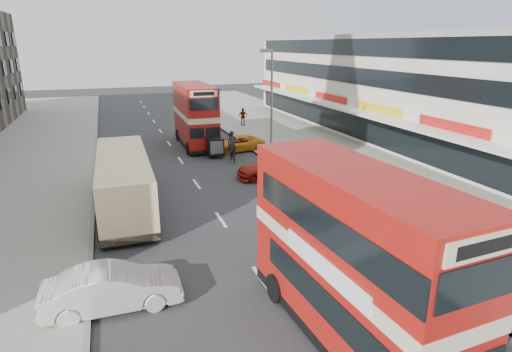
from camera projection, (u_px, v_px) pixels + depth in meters
name	position (u px, v px, depth m)	size (l,w,h in m)	color
ground	(282.00, 310.00, 14.08)	(160.00, 160.00, 0.00)	#28282B
road_surface	(181.00, 160.00, 32.08)	(12.00, 90.00, 0.01)	#28282B
pavement_right	(322.00, 147.00, 35.85)	(12.00, 90.00, 0.15)	gray
pavement_left	(1.00, 175.00, 28.27)	(12.00, 90.00, 0.15)	gray
kerb_left	(95.00, 167.00, 30.14)	(0.20, 90.00, 0.16)	gray
kerb_right	(256.00, 153.00, 33.99)	(0.20, 90.00, 0.16)	gray
commercial_row	(391.00, 87.00, 38.78)	(9.90, 46.20, 9.30)	beige
street_lamp	(271.00, 97.00, 30.91)	(1.00, 0.20, 8.12)	slate
bus_main	(354.00, 258.00, 12.00)	(3.07, 9.21, 5.04)	black
bus_second	(195.00, 115.00, 36.00)	(2.65, 9.22, 5.06)	black
coach	(124.00, 180.00, 22.34)	(2.76, 10.18, 2.69)	black
car_left_front	(113.00, 288.00, 13.99)	(1.56, 4.47, 1.47)	silver
car_right_a	(274.00, 167.00, 27.86)	(2.02, 4.96, 1.44)	#A61910
car_right_b	(236.00, 144.00, 34.69)	(2.09, 4.54, 1.26)	orange
pedestrian_near	(313.00, 160.00, 28.59)	(0.59, 0.40, 1.61)	gray
pedestrian_far	(243.00, 117.00, 44.88)	(1.07, 0.45, 1.83)	gray
cyclist	(232.00, 151.00, 31.58)	(0.75, 1.71, 2.32)	gray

